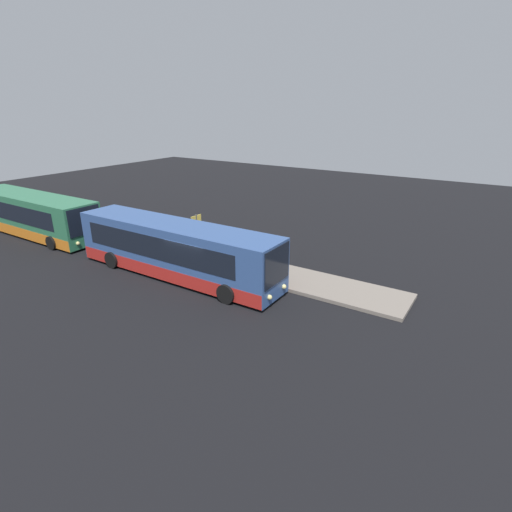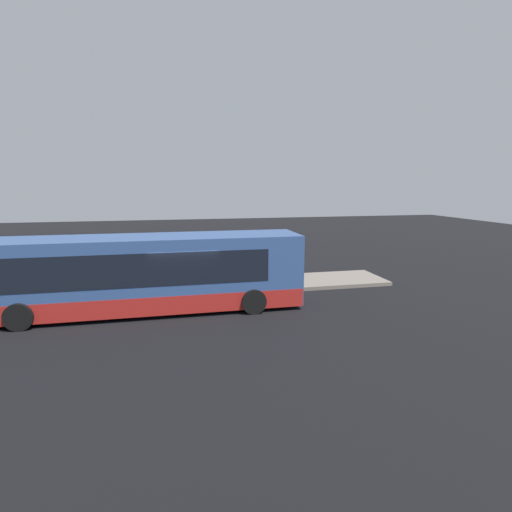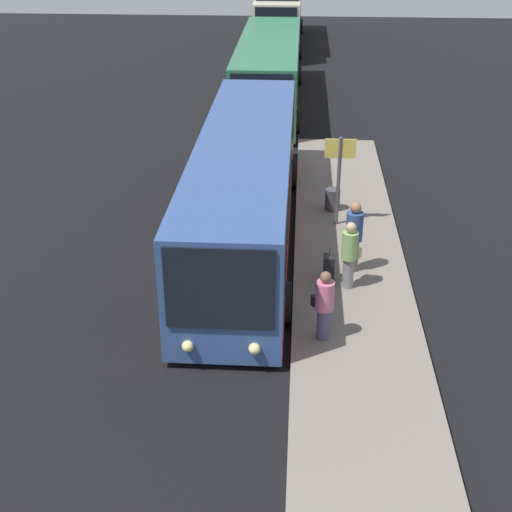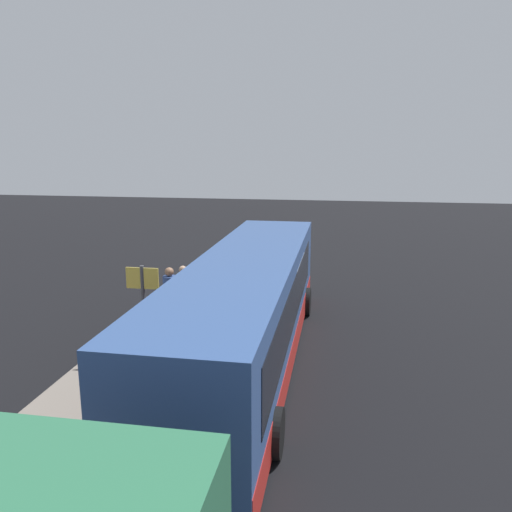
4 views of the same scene
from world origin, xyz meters
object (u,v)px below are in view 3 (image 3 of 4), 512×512
trash_bin (332,199)px  passenger_with_bags (350,253)px  passenger_boarding (324,303)px  suitcase (329,268)px  bus_lead (245,189)px  sign_post (339,168)px  bus_third (280,14)px  bus_second (269,73)px  passenger_waiting (354,234)px

trash_bin → passenger_with_bags: bearing=2.8°
passenger_boarding → suitcase: size_ratio=1.74×
passenger_boarding → trash_bin: size_ratio=2.47×
bus_lead → trash_bin: size_ratio=19.41×
passenger_boarding → suitcase: 2.54m
sign_post → bus_third: bearing=-174.5°
bus_second → passenger_waiting: size_ratio=6.50×
sign_post → bus_second: bearing=-168.9°
trash_bin → suitcase: bearing=-3.0°
suitcase → trash_bin: size_ratio=1.42×
passenger_boarding → passenger_with_bags: size_ratio=0.94×
passenger_boarding → sign_post: bearing=58.9°
bus_second → trash_bin: (12.04, 2.47, -0.92)m
passenger_waiting → sign_post: bearing=-3.9°
bus_second → passenger_waiting: 16.06m
bus_second → passenger_waiting: (15.80, 2.84, -0.25)m
passenger_boarding → trash_bin: passenger_boarding is taller
bus_second → suitcase: 16.57m
bus_third → suitcase: bearing=4.3°
bus_second → passenger_boarding: bus_second is taller
bus_second → passenger_with_bags: bus_second is taller
passenger_waiting → trash_bin: bearing=-4.2°
trash_bin → bus_second: bearing=-168.4°
sign_post → suitcase: bearing=-5.4°
bus_second → suitcase: bearing=7.8°
passenger_waiting → sign_post: 2.85m
passenger_with_bags → sign_post: (-3.60, -0.14, 0.77)m
bus_lead → passenger_waiting: size_ratio=6.82×
passenger_with_bags → sign_post: bearing=125.0°
passenger_with_bags → suitcase: bearing=-176.4°
bus_third → sign_post: bus_third is taller
passenger_boarding → sign_post: (-5.83, 0.50, 0.83)m
bus_third → sign_post: bearing=5.5°
suitcase → trash_bin: suitcase is taller
bus_second → suitcase: bus_second is taller
bus_second → sign_post: 13.30m
bus_third → passenger_with_bags: (30.35, 2.70, -0.71)m
bus_lead → passenger_boarding: 5.59m
bus_third → passenger_boarding: bearing=3.6°
bus_lead → passenger_with_bags: bearing=42.4°
bus_lead → bus_third: size_ratio=1.04×
passenger_with_bags → sign_post: size_ratio=0.66×
passenger_boarding → passenger_with_bags: passenger_with_bags is taller
bus_third → trash_bin: (25.75, 2.47, -1.30)m
bus_lead → suitcase: 3.63m
passenger_waiting → sign_post: sign_post is taller
bus_third → passenger_boarding: size_ratio=7.57×
suitcase → sign_post: (-3.35, 0.31, 1.34)m
passenger_waiting → bus_lead: bearing=43.6°
bus_lead → bus_second: size_ratio=1.05×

